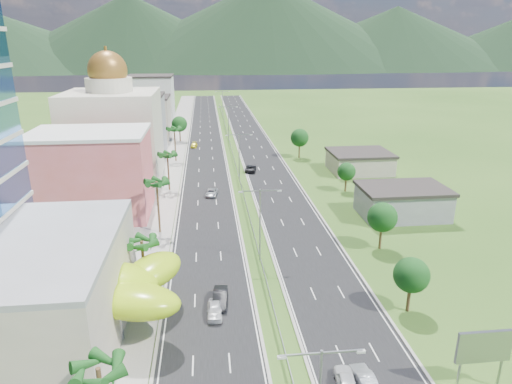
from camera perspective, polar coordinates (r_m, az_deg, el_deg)
name	(u,v)px	position (r m, az deg, el deg)	size (l,w,h in m)	color
ground	(269,296)	(59.14, 1.66, -12.91)	(500.00, 500.00, 0.00)	#2D5119
road_left	(206,144)	(143.32, -6.32, 5.96)	(11.00, 260.00, 0.04)	black
road_right	(254,143)	(144.07, -0.31, 6.14)	(11.00, 260.00, 0.04)	black
sidewalk_left	(175,145)	(143.64, -10.13, 5.83)	(7.00, 260.00, 0.12)	gray
median_guardrail	(233,156)	(125.85, -2.86, 4.58)	(0.10, 216.06, 0.76)	gray
streetlight_median_b	(260,218)	(65.01, 0.50, -3.23)	(6.04, 0.25, 11.00)	gray
streetlight_median_c	(239,152)	(103.08, -2.14, 4.97)	(6.04, 0.25, 11.00)	gray
streetlight_median_d	(228,120)	(147.13, -3.46, 9.03)	(6.04, 0.25, 11.00)	gray
streetlight_median_e	(223,102)	(191.63, -4.19, 11.21)	(6.04, 0.25, 11.00)	gray
lime_canopy	(95,287)	(54.24, -19.50, -11.09)	(18.00, 15.00, 7.40)	#9BC513
pink_shophouse	(92,175)	(87.72, -19.79, 1.96)	(20.00, 15.00, 15.00)	#D55A57
domed_building	(114,131)	(108.77, -17.37, 7.34)	(20.00, 20.00, 28.70)	beige
midrise_grey	(135,126)	(133.43, -14.90, 8.02)	(16.00, 15.00, 16.00)	gray
midrise_beige	(145,118)	(155.17, -13.73, 8.95)	(16.00, 15.00, 13.00)	#A69889
midrise_white	(152,102)	(177.43, -12.91, 10.96)	(16.00, 15.00, 18.00)	silver
billboard	(484,348)	(47.99, 26.60, -17.07)	(5.20, 0.35, 6.20)	gray
shed_near	(402,203)	(87.53, 17.80, -1.30)	(15.00, 10.00, 5.00)	gray
shed_far	(359,163)	(114.99, 12.81, 3.61)	(14.00, 12.00, 4.40)	#A69889
palm_tree_a	(99,374)	(37.00, -19.08, -20.68)	(3.60, 3.60, 9.10)	#47301C
palm_tree_b	(142,245)	(57.73, -14.08, -6.39)	(3.60, 3.60, 8.10)	#47301C
palm_tree_c	(157,184)	(75.80, -12.31, 0.94)	(3.60, 3.60, 9.60)	#47301C
palm_tree_d	(167,156)	(98.13, -11.01, 4.43)	(3.60, 3.60, 8.60)	#47301C
palm_tree_e	(174,130)	(122.34, -10.18, 7.59)	(3.60, 3.60, 9.40)	#47301C
leafy_tree_lfar	(179,124)	(147.38, -9.55, 8.37)	(4.90, 4.90, 8.05)	#47301C
leafy_tree_ra	(411,275)	(56.90, 18.86, -9.81)	(4.20, 4.20, 6.90)	#47301C
leafy_tree_rb	(382,217)	(72.00, 15.52, -3.07)	(4.55, 4.55, 7.47)	#47301C
leafy_tree_rc	(346,172)	(98.22, 11.25, 2.51)	(3.85, 3.85, 6.33)	#47301C
leafy_tree_rd	(300,138)	(125.16, 5.48, 6.77)	(4.90, 4.90, 8.05)	#47301C
mountain_ridge	(267,70)	(505.41, 1.39, 14.97)	(860.00, 140.00, 90.00)	black
car_white_near_left	(215,310)	(55.33, -5.20, -14.46)	(1.73, 4.30, 1.46)	silver
car_dark_left	(220,297)	(57.43, -4.50, -13.01)	(1.71, 4.91, 1.62)	black
car_silver_mid_left	(212,193)	(95.09, -5.56, -0.07)	(2.18, 4.72, 1.31)	#9CA0A4
car_yellow_far_left	(194,145)	(139.54, -7.75, 5.84)	(1.79, 4.39, 1.28)	gold
car_white_near_right	(346,381)	(46.39, 11.20, -22.16)	(1.88, 4.66, 1.59)	silver
car_silver_right	(364,379)	(46.98, 13.39, -21.81)	(1.57, 4.49, 1.48)	#ACB0B4
car_dark_far_right	(251,168)	(112.36, -0.68, 2.99)	(2.54, 5.50, 1.53)	black
motorcycle	(176,254)	(69.17, -9.92, -7.70)	(0.53, 1.76, 1.12)	black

